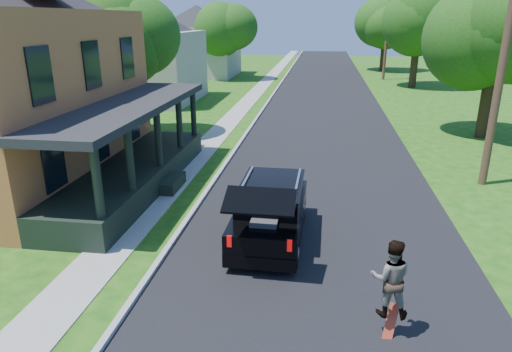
# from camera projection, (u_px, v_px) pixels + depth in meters

# --- Properties ---
(ground) EXTENTS (140.00, 140.00, 0.00)m
(ground) POSITION_uv_depth(u_px,v_px,m) (318.00, 294.00, 10.35)
(ground) COLOR #164E0F
(ground) RESTS_ON ground
(street) EXTENTS (8.00, 120.00, 0.02)m
(street) POSITION_uv_depth(u_px,v_px,m) (323.00, 116.00, 29.05)
(street) COLOR black
(street) RESTS_ON ground
(curb) EXTENTS (0.15, 120.00, 0.12)m
(curb) POSITION_uv_depth(u_px,v_px,m) (260.00, 114.00, 29.59)
(curb) COLOR #A3A39E
(curb) RESTS_ON ground
(sidewalk) EXTENTS (1.30, 120.00, 0.03)m
(sidewalk) POSITION_uv_depth(u_px,v_px,m) (237.00, 114.00, 29.80)
(sidewalk) COLOR gray
(sidewalk) RESTS_ON ground
(front_walk) EXTENTS (6.50, 1.20, 0.03)m
(front_walk) POSITION_uv_depth(u_px,v_px,m) (68.00, 183.00, 17.24)
(front_walk) COLOR gray
(front_walk) RESTS_ON ground
(neighbor_house_mid) EXTENTS (12.78, 12.78, 8.30)m
(neighbor_house_mid) POSITION_uv_depth(u_px,v_px,m) (139.00, 43.00, 33.23)
(neighbor_house_mid) COLOR #9C988A
(neighbor_house_mid) RESTS_ON ground
(neighbor_house_far) EXTENTS (12.78, 12.78, 8.30)m
(neighbor_house_far) POSITION_uv_depth(u_px,v_px,m) (197.00, 35.00, 48.19)
(neighbor_house_far) COLOR #9C988A
(neighbor_house_far) RESTS_ON ground
(black_suv) EXTENTS (1.84, 4.67, 2.17)m
(black_suv) POSITION_uv_depth(u_px,v_px,m) (270.00, 211.00, 12.69)
(black_suv) COLOR black
(black_suv) RESTS_ON ground
(skateboarder) EXTENTS (0.80, 0.64, 1.59)m
(skateboarder) POSITION_uv_depth(u_px,v_px,m) (391.00, 278.00, 8.66)
(skateboarder) COLOR black
(skateboarder) RESTS_ON ground
(skateboard) EXTENTS (0.34, 0.39, 0.67)m
(skateboard) POSITION_uv_depth(u_px,v_px,m) (391.00, 323.00, 8.93)
(skateboard) COLOR #A0260D
(skateboard) RESTS_ON ground
(tree_left_mid) EXTENTS (6.18, 6.22, 8.39)m
(tree_left_mid) POSITION_uv_depth(u_px,v_px,m) (122.00, 29.00, 22.86)
(tree_left_mid) COLOR black
(tree_left_mid) RESTS_ON ground
(tree_left_far) EXTENTS (5.38, 5.19, 7.98)m
(tree_left_far) POSITION_uv_depth(u_px,v_px,m) (223.00, 25.00, 45.24)
(tree_left_far) COLOR black
(tree_left_far) RESTS_ON ground
(tree_right_near) EXTENTS (6.08, 6.16, 8.55)m
(tree_right_near) POSITION_uv_depth(u_px,v_px,m) (498.00, 23.00, 22.12)
(tree_right_near) COLOR black
(tree_right_near) RESTS_ON ground
(tree_right_mid) EXTENTS (7.79, 7.82, 10.49)m
(tree_right_mid) POSITION_uv_depth(u_px,v_px,m) (420.00, 9.00, 38.89)
(tree_right_mid) COLOR black
(tree_right_mid) RESTS_ON ground
(tree_right_far) EXTENTS (7.29, 7.38, 9.30)m
(tree_right_far) POSITION_uv_depth(u_px,v_px,m) (386.00, 19.00, 52.12)
(tree_right_far) COLOR black
(tree_right_far) RESTS_ON ground
(utility_pole_near) EXTENTS (1.76, 0.29, 10.98)m
(utility_pole_near) POSITION_uv_depth(u_px,v_px,m) (509.00, 27.00, 15.36)
(utility_pole_near) COLOR #4B3423
(utility_pole_near) RESTS_ON ground
(utility_pole_far) EXTENTS (1.70, 0.35, 9.56)m
(utility_pole_far) POSITION_uv_depth(u_px,v_px,m) (388.00, 29.00, 44.68)
(utility_pole_far) COLOR #4B3423
(utility_pole_far) RESTS_ON ground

